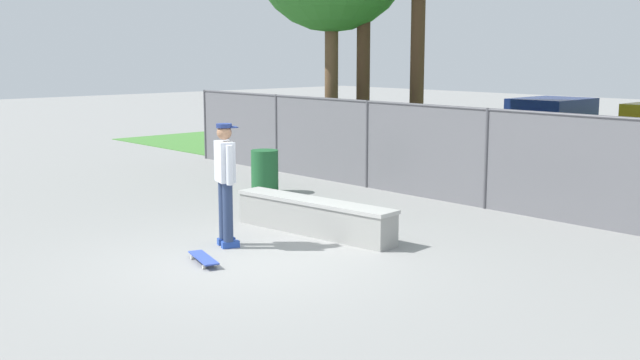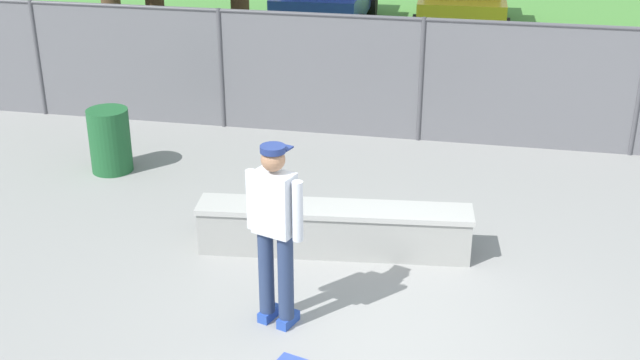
{
  "view_description": "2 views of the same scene",
  "coord_description": "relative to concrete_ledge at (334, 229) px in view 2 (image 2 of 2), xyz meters",
  "views": [
    {
      "loc": [
        8.36,
        -6.41,
        2.87
      ],
      "look_at": [
        -0.32,
        1.47,
        0.92
      ],
      "focal_mm": 43.36,
      "sensor_mm": 36.0,
      "label": 1
    },
    {
      "loc": [
        0.83,
        -6.45,
        4.5
      ],
      "look_at": [
        -0.79,
        1.65,
        0.85
      ],
      "focal_mm": 46.4,
      "sensor_mm": 36.0,
      "label": 2
    }
  ],
  "objects": [
    {
      "name": "grass_strip",
      "position": [
        0.62,
        14.0,
        -0.27
      ],
      "size": [
        30.38,
        20.0,
        0.02
      ],
      "primitive_type": "cube",
      "color": "#478438",
      "rests_on": "ground"
    },
    {
      "name": "ground_plane",
      "position": [
        0.62,
        -1.61,
        -0.28
      ],
      "size": [
        80.0,
        80.0,
        0.0
      ],
      "primitive_type": "plane",
      "color": "gray"
    },
    {
      "name": "skateboarder",
      "position": [
        -0.28,
        -1.5,
        0.75
      ],
      "size": [
        0.57,
        0.38,
        1.84
      ],
      "color": "#2647A5",
      "rests_on": "ground"
    },
    {
      "name": "concrete_ledge",
      "position": [
        0.0,
        0.0,
        0.0
      ],
      "size": [
        3.07,
        0.8,
        0.56
      ],
      "color": "#999993",
      "rests_on": "ground"
    },
    {
      "name": "chainlink_fence",
      "position": [
        0.62,
        3.7,
        0.73
      ],
      "size": [
        18.45,
        0.07,
        1.87
      ],
      "color": "#4C4C51",
      "rests_on": "ground"
    },
    {
      "name": "trash_bin",
      "position": [
        -3.42,
        1.69,
        0.16
      ],
      "size": [
        0.56,
        0.56,
        0.88
      ],
      "primitive_type": "cylinder",
      "color": "#1E592D",
      "rests_on": "ground"
    }
  ]
}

